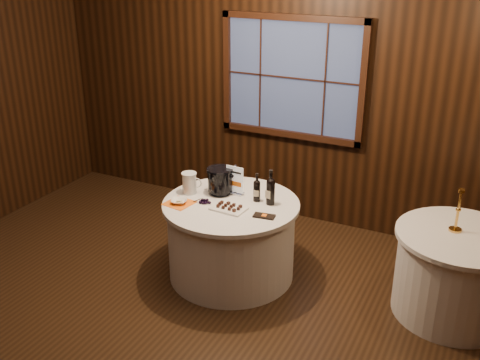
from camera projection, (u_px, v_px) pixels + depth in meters
The scene contains 15 objects.
ground at pixel (177, 332), 4.68m from camera, with size 6.00×6.00×0.00m, color black.
back_wall at pixel (293, 87), 6.13m from camera, with size 6.00×0.10×3.00m.
main_table at pixel (231, 239), 5.36m from camera, with size 1.28×1.28×0.77m.
side_table at pixel (456, 274), 4.79m from camera, with size 1.08×1.08×0.77m.
sign_stand at pixel (235, 184), 5.35m from camera, with size 0.18×0.10×0.30m.
port_bottle_left at pixel (257, 189), 5.20m from camera, with size 0.07×0.07×0.27m.
port_bottle_right at pixel (271, 190), 5.12m from camera, with size 0.08×0.09×0.34m.
ice_bucket at pixel (220, 180), 5.35m from camera, with size 0.25×0.25×0.26m.
chocolate_plate at pixel (229, 208), 5.07m from camera, with size 0.32×0.23×0.04m.
chocolate_box at pixel (264, 216), 4.93m from camera, with size 0.19×0.09×0.02m, color black.
grape_bunch at pixel (204, 202), 5.18m from camera, with size 0.18×0.09×0.04m.
glass_pitcher at pixel (190, 183), 5.37m from camera, with size 0.19×0.15×0.21m.
orange_napkin at pixel (179, 203), 5.19m from camera, with size 0.24×0.24×0.00m, color orange.
cracker_bowl at pixel (179, 201), 5.18m from camera, with size 0.15×0.15×0.04m, color white.
brass_candlestick at pixel (457, 216), 4.64m from camera, with size 0.11×0.11×0.38m.
Camera 1 is at (2.17, -3.19, 2.99)m, focal length 42.00 mm.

